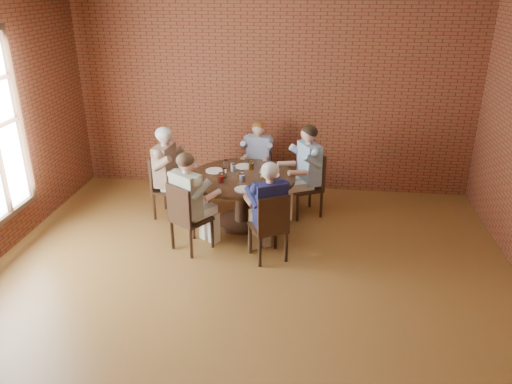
# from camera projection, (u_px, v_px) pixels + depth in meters

# --- Properties ---
(floor) EXTENTS (7.00, 7.00, 0.00)m
(floor) POSITION_uv_depth(u_px,v_px,m) (241.00, 306.00, 5.50)
(floor) COLOR brown
(floor) RESTS_ON ground
(wall_back) EXTENTS (7.00, 0.00, 7.00)m
(wall_back) POSITION_uv_depth(u_px,v_px,m) (273.00, 88.00, 8.03)
(wall_back) COLOR brown
(wall_back) RESTS_ON ground
(dining_table) EXTENTS (1.52, 1.52, 0.75)m
(dining_table) POSITION_uv_depth(u_px,v_px,m) (242.00, 190.00, 7.15)
(dining_table) COLOR black
(dining_table) RESTS_ON floor
(chair_a) EXTENTS (0.61, 0.61, 0.97)m
(chair_a) POSITION_uv_depth(u_px,v_px,m) (310.00, 181.00, 7.49)
(chair_a) COLOR black
(chair_a) RESTS_ON floor
(diner_a) EXTENTS (0.87, 0.81, 1.39)m
(diner_a) POSITION_uv_depth(u_px,v_px,m) (305.00, 171.00, 7.39)
(diner_a) COLOR teal
(diner_a) RESTS_ON floor
(chair_b) EXTENTS (0.43, 0.43, 0.90)m
(chair_b) POSITION_uv_depth(u_px,v_px,m) (259.00, 167.00, 8.13)
(chair_b) COLOR black
(chair_b) RESTS_ON floor
(diner_b) EXTENTS (0.55, 0.65, 1.26)m
(diner_b) POSITION_uv_depth(u_px,v_px,m) (258.00, 161.00, 8.01)
(diner_b) COLOR #8A93B0
(diner_b) RESTS_ON floor
(chair_c) EXTENTS (0.50, 0.50, 0.96)m
(chair_c) POSITION_uv_depth(u_px,v_px,m) (164.00, 183.00, 7.43)
(chair_c) COLOR black
(chair_c) RESTS_ON floor
(diner_c) EXTENTS (0.75, 0.64, 1.38)m
(diner_c) POSITION_uv_depth(u_px,v_px,m) (169.00, 173.00, 7.34)
(diner_c) COLOR brown
(diner_c) RESTS_ON floor
(chair_d) EXTENTS (0.60, 0.60, 0.94)m
(chair_d) POSITION_uv_depth(u_px,v_px,m) (186.00, 216.00, 6.43)
(chair_d) COLOR black
(chair_d) RESTS_ON floor
(diner_d) EXTENTS (0.81, 0.85, 1.35)m
(diner_d) POSITION_uv_depth(u_px,v_px,m) (190.00, 202.00, 6.43)
(diner_d) COLOR tan
(diner_d) RESTS_ON floor
(chair_e) EXTENTS (0.56, 0.56, 0.92)m
(chair_e) POSITION_uv_depth(u_px,v_px,m) (271.00, 225.00, 6.20)
(chair_e) COLOR black
(chair_e) RESTS_ON floor
(diner_e) EXTENTS (0.74, 0.80, 1.31)m
(diner_e) POSITION_uv_depth(u_px,v_px,m) (268.00, 211.00, 6.21)
(diner_e) COLOR #16173D
(diner_e) RESTS_ON floor
(plate_a) EXTENTS (0.26, 0.26, 0.01)m
(plate_a) POSITION_uv_depth(u_px,v_px,m) (270.00, 175.00, 7.09)
(plate_a) COLOR white
(plate_a) RESTS_ON dining_table
(plate_b) EXTENTS (0.26, 0.26, 0.01)m
(plate_b) POSITION_uv_depth(u_px,v_px,m) (244.00, 166.00, 7.41)
(plate_b) COLOR white
(plate_b) RESTS_ON dining_table
(plate_c) EXTENTS (0.26, 0.26, 0.01)m
(plate_c) POSITION_uv_depth(u_px,v_px,m) (215.00, 171.00, 7.24)
(plate_c) COLOR white
(plate_c) RESTS_ON dining_table
(plate_d) EXTENTS (0.26, 0.26, 0.01)m
(plate_d) POSITION_uv_depth(u_px,v_px,m) (244.00, 190.00, 6.59)
(plate_d) COLOR white
(plate_d) RESTS_ON dining_table
(glass_a) EXTENTS (0.07, 0.07, 0.14)m
(glass_a) POSITION_uv_depth(u_px,v_px,m) (262.00, 172.00, 7.03)
(glass_a) COLOR white
(glass_a) RESTS_ON dining_table
(glass_b) EXTENTS (0.07, 0.07, 0.14)m
(glass_b) POSITION_uv_depth(u_px,v_px,m) (251.00, 165.00, 7.29)
(glass_b) COLOR white
(glass_b) RESTS_ON dining_table
(glass_c) EXTENTS (0.07, 0.07, 0.14)m
(glass_c) POSITION_uv_depth(u_px,v_px,m) (226.00, 165.00, 7.30)
(glass_c) COLOR white
(glass_c) RESTS_ON dining_table
(glass_d) EXTENTS (0.07, 0.07, 0.14)m
(glass_d) POSITION_uv_depth(u_px,v_px,m) (233.00, 167.00, 7.21)
(glass_d) COLOR white
(glass_d) RESTS_ON dining_table
(glass_e) EXTENTS (0.07, 0.07, 0.14)m
(glass_e) POSITION_uv_depth(u_px,v_px,m) (224.00, 173.00, 6.97)
(glass_e) COLOR white
(glass_e) RESTS_ON dining_table
(glass_f) EXTENTS (0.07, 0.07, 0.14)m
(glass_f) POSITION_uv_depth(u_px,v_px,m) (221.00, 178.00, 6.82)
(glass_f) COLOR white
(glass_f) RESTS_ON dining_table
(glass_g) EXTENTS (0.07, 0.07, 0.14)m
(glass_g) POSITION_uv_depth(u_px,v_px,m) (242.00, 177.00, 6.85)
(glass_g) COLOR white
(glass_g) RESTS_ON dining_table
(glass_h) EXTENTS (0.07, 0.07, 0.14)m
(glass_h) POSITION_uv_depth(u_px,v_px,m) (262.00, 179.00, 6.77)
(glass_h) COLOR white
(glass_h) RESTS_ON dining_table
(smartphone) EXTENTS (0.10, 0.15, 0.01)m
(smartphone) POSITION_uv_depth(u_px,v_px,m) (272.00, 183.00, 6.82)
(smartphone) COLOR black
(smartphone) RESTS_ON dining_table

